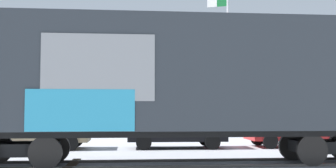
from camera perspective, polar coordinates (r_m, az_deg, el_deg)
ground_plane at (r=12.43m, az=-2.45°, el=-11.15°), size 260.00×260.00×0.00m
track at (r=12.43m, az=-3.67°, el=-10.97°), size 60.01×2.85×0.08m
freight_car at (r=12.44m, az=1.57°, el=0.80°), size 13.51×2.98×4.53m
flagpole at (r=25.34m, az=7.90°, el=5.17°), size 1.26×0.63×8.95m
hillside at (r=79.55m, az=-5.12°, el=-1.65°), size 130.00×28.23×13.34m
parked_car_tan at (r=18.09m, az=-17.53°, el=-5.95°), size 4.20×1.89×1.66m
parked_car_black at (r=17.78m, az=0.95°, el=-6.03°), size 4.21×1.94×1.77m
parked_car_red at (r=19.24m, az=17.02°, el=-5.78°), size 4.23×2.04×1.67m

